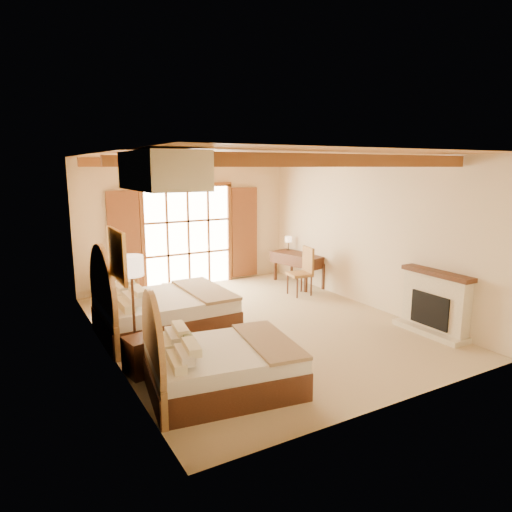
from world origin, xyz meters
TOP-DOWN VIEW (x-y plane):
  - floor at (0.00, 0.00)m, footprint 7.00×7.00m
  - wall_back at (0.00, 3.50)m, footprint 5.50×0.00m
  - wall_left at (-2.75, 0.00)m, footprint 0.00×7.00m
  - wall_right at (2.75, 0.00)m, footprint 0.00×7.00m
  - ceiling at (0.00, 0.00)m, footprint 7.00×7.00m
  - ceiling_beams at (0.00, 0.00)m, footprint 5.39×4.60m
  - french_doors at (0.00, 3.44)m, footprint 3.95×0.08m
  - fireplace at (2.60, -2.00)m, footprint 0.46×1.40m
  - painting at (-2.70, -0.75)m, footprint 0.06×0.95m
  - canopy_valance at (-2.40, -2.00)m, footprint 0.70×1.40m
  - bed_near at (-1.82, -2.06)m, footprint 2.18×1.76m
  - bed_far at (-1.81, 0.43)m, footprint 2.30×1.80m
  - nightstand at (-2.49, -1.04)m, footprint 0.53×0.53m
  - floor_lamp at (-2.50, -0.69)m, footprint 0.36×0.36m
  - armchair at (-1.85, 3.01)m, footprint 0.92×0.94m
  - ottoman at (-0.85, 2.31)m, footprint 0.63×0.63m
  - desk at (2.47, 2.11)m, footprint 0.98×1.61m
  - desk_chair at (1.95, 1.29)m, footprint 0.57×0.57m
  - desk_lamp at (2.53, 2.69)m, footprint 0.18×0.18m

SIDE VIEW (x-z plane):
  - floor at x=0.00m, z-range 0.00..0.00m
  - ottoman at x=-0.85m, z-range 0.00..0.36m
  - nightstand at x=-2.49m, z-range 0.00..0.55m
  - desk_chair at x=1.95m, z-range -0.22..0.92m
  - armchair at x=-1.85m, z-range 0.00..0.74m
  - bed_near at x=-1.82m, z-range -0.26..1.04m
  - desk at x=2.47m, z-range 0.03..0.84m
  - bed_far at x=-1.81m, z-range -0.30..1.21m
  - fireplace at x=2.60m, z-range -0.07..1.09m
  - desk_lamp at x=2.53m, z-range 0.90..1.26m
  - french_doors at x=0.00m, z-range -0.05..2.55m
  - floor_lamp at x=-2.50m, z-range 0.60..2.31m
  - wall_back at x=0.00m, z-range -1.15..4.35m
  - wall_left at x=-2.75m, z-range -1.90..5.10m
  - wall_right at x=2.75m, z-range -1.90..5.10m
  - painting at x=-2.70m, z-range 1.38..2.12m
  - canopy_valance at x=-2.40m, z-range 2.73..3.18m
  - ceiling_beams at x=0.00m, z-range 2.99..3.17m
  - ceiling at x=0.00m, z-range 3.20..3.20m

